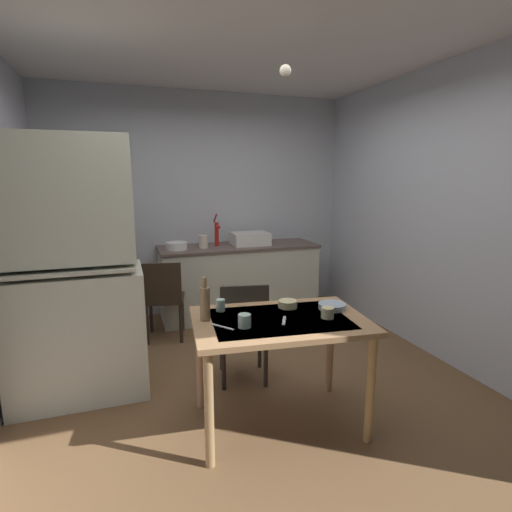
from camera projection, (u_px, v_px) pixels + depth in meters
name	position (u px, v px, depth m)	size (l,w,h in m)	color
ground_plane	(252.00, 383.00, 3.28)	(4.99, 4.99, 0.00)	brown
wall_back	(201.00, 205.00, 4.91)	(3.74, 0.10, 2.69)	silver
wall_right	(445.00, 215.00, 3.60)	(0.10, 4.09, 2.69)	#B6BCC8
ceiling_slab	(251.00, 22.00, 2.74)	(3.74, 4.09, 0.10)	white
hutch_cabinet	(74.00, 279.00, 2.97)	(0.98, 0.59, 1.98)	beige
counter_cabinet	(239.00, 280.00, 4.87)	(1.91, 0.64, 0.87)	beige
sink_basin	(250.00, 238.00, 4.81)	(0.44, 0.34, 0.15)	silver
hand_pump	(217.00, 232.00, 4.71)	(0.05, 0.27, 0.39)	#B21E19
mixing_bowl_counter	(177.00, 246.00, 4.49)	(0.24, 0.24, 0.09)	white
stoneware_crock	(203.00, 242.00, 4.59)	(0.11, 0.11, 0.15)	beige
dining_table	(279.00, 333.00, 2.63)	(1.22, 0.88, 0.77)	#A97F55
chair_far_side	(243.00, 330.00, 3.22)	(0.47, 0.47, 0.86)	#2D241F
chair_by_counter	(164.00, 298.00, 4.08)	(0.47, 0.47, 0.85)	#31241D
serving_bowl_wide	(332.00, 306.00, 2.80)	(0.19, 0.19, 0.04)	#9EB2C6
soup_bowl_small	(288.00, 304.00, 2.83)	(0.13, 0.13, 0.05)	beige
teacup_cream	(221.00, 305.00, 2.75)	(0.06, 0.06, 0.08)	#ADD1C1
teacup_mint	(244.00, 321.00, 2.45)	(0.08, 0.08, 0.08)	#ADD1C1
mug_dark	(328.00, 313.00, 2.61)	(0.08, 0.08, 0.07)	beige
glass_bottle	(205.00, 303.00, 2.56)	(0.07, 0.07, 0.29)	olive
table_knife	(222.00, 327.00, 2.46)	(0.18, 0.02, 0.01)	silver
teaspoon_near_bowl	(284.00, 321.00, 2.56)	(0.16, 0.02, 0.01)	beige
pendant_bulb	(285.00, 71.00, 2.70)	(0.08, 0.08, 0.08)	#F9EFCC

